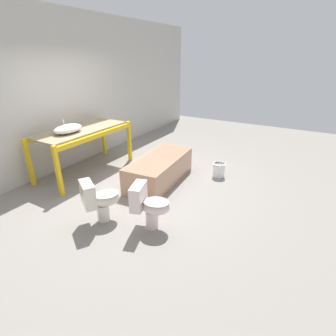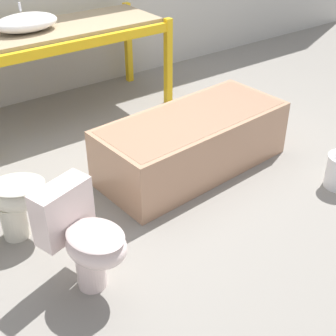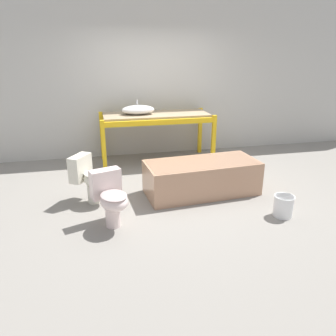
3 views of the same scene
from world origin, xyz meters
name	(u,v)px [view 1 (image 1 of 3)]	position (x,y,z in m)	size (l,w,h in m)	color
ground_plane	(134,183)	(0.00, 0.00, 0.00)	(12.00, 12.00, 0.00)	gray
warehouse_wall_rear	(57,93)	(0.00, 1.86, 1.60)	(10.80, 0.08, 3.20)	beige
shelving_rack	(83,135)	(-0.02, 1.24, 0.81)	(2.07, 0.88, 0.93)	yellow
sink_basin	(68,129)	(-0.35, 1.25, 1.02)	(0.60, 0.37, 0.25)	white
bathtub_main	(160,168)	(0.35, -0.37, 0.29)	(1.71, 0.84, 0.50)	tan
toilet_near	(150,205)	(-1.02, -1.06, 0.38)	(0.49, 0.61, 0.68)	silver
toilet_far	(100,199)	(-1.25, -0.33, 0.38)	(0.64, 0.57, 0.68)	silver
bucket_white	(219,170)	(1.15, -1.32, 0.15)	(0.26, 0.26, 0.28)	white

